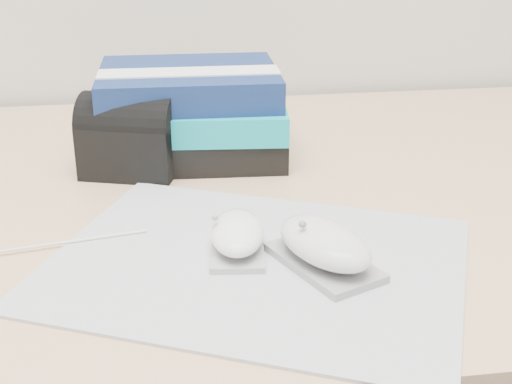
{
  "coord_description": "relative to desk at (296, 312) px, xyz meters",
  "views": [
    {
      "loc": [
        -0.19,
        0.77,
        1.07
      ],
      "look_at": [
        -0.09,
        1.46,
        0.77
      ],
      "focal_mm": 50.0,
      "sensor_mm": 36.0,
      "label": 1
    }
  ],
  "objects": [
    {
      "name": "desk",
      "position": [
        0.0,
        0.0,
        0.0
      ],
      "size": [
        1.6,
        0.8,
        0.73
      ],
      "color": "tan",
      "rests_on": "ground"
    },
    {
      "name": "mousepad",
      "position": [
        -0.1,
        -0.27,
        0.24
      ],
      "size": [
        0.49,
        0.45,
        0.0
      ],
      "primitive_type": "cube",
      "rotation": [
        0.0,
        0.0,
        -0.43
      ],
      "color": "#97979F",
      "rests_on": "desk"
    },
    {
      "name": "mouse_rear",
      "position": [
        -0.11,
        -0.24,
        0.26
      ],
      "size": [
        0.06,
        0.1,
        0.04
      ],
      "color": "#A4A5A7",
      "rests_on": "mousepad"
    },
    {
      "name": "mouse_front",
      "position": [
        -0.04,
        -0.29,
        0.26
      ],
      "size": [
        0.11,
        0.13,
        0.05
      ],
      "color": "gray",
      "rests_on": "mousepad"
    },
    {
      "name": "usb_cable",
      "position": [
        -0.32,
        -0.21,
        0.24
      ],
      "size": [
        0.24,
        0.05,
        0.0
      ],
      "primitive_type": "cylinder",
      "rotation": [
        0.0,
        1.57,
        0.18
      ],
      "color": "white",
      "rests_on": "mousepad"
    },
    {
      "name": "book_stack",
      "position": [
        -0.14,
        0.06,
        0.29
      ],
      "size": [
        0.26,
        0.21,
        0.12
      ],
      "color": "black",
      "rests_on": "desk"
    },
    {
      "name": "pouch",
      "position": [
        -0.22,
        -0.0,
        0.29
      ],
      "size": [
        0.14,
        0.11,
        0.11
      ],
      "color": "black",
      "rests_on": "desk"
    }
  ]
}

